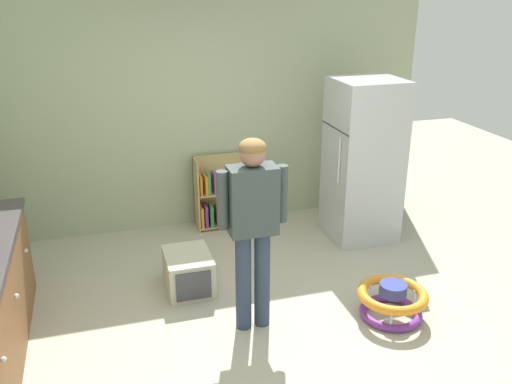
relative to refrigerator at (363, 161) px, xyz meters
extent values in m
plane|color=#AFAA94|center=(-1.56, -1.43, -0.89)|extent=(12.00, 12.00, 0.00)
cube|color=#A2AD8A|center=(-1.56, 0.90, 0.46)|extent=(5.20, 0.06, 2.70)
sphere|color=silver|center=(-3.44, -2.03, -0.33)|extent=(0.04, 0.04, 0.04)
sphere|color=silver|center=(-3.44, -1.28, -0.33)|extent=(0.04, 0.04, 0.04)
sphere|color=silver|center=(-3.44, -0.52, -0.33)|extent=(0.04, 0.04, 0.04)
cube|color=#B7BABF|center=(0.00, 0.00, 0.00)|extent=(0.70, 0.68, 1.78)
cylinder|color=silver|center=(-0.36, -0.17, 0.09)|extent=(0.02, 0.02, 0.50)
cube|color=#333333|center=(-0.35, 0.00, 0.39)|extent=(0.01, 0.67, 0.01)
cube|color=tan|center=(-1.73, 0.68, -0.47)|extent=(0.02, 0.28, 0.85)
cube|color=tan|center=(-0.95, 0.68, -0.47)|extent=(0.02, 0.28, 0.85)
cube|color=tan|center=(-1.34, 0.81, -0.47)|extent=(0.80, 0.02, 0.85)
cube|color=tan|center=(-1.34, 0.68, -0.86)|extent=(0.76, 0.24, 0.02)
cube|color=tan|center=(-1.34, 0.68, -0.46)|extent=(0.76, 0.24, 0.02)
cube|color=orange|center=(-1.69, 0.65, -0.73)|extent=(0.03, 0.17, 0.24)
cube|color=orange|center=(-1.69, 0.65, -0.33)|extent=(0.03, 0.17, 0.22)
cube|color=#8B318E|center=(-1.64, 0.65, -0.72)|extent=(0.03, 0.17, 0.26)
cube|color=orange|center=(-1.62, 0.65, -0.34)|extent=(0.03, 0.17, 0.22)
cube|color=#2B914B|center=(-1.58, 0.65, -0.72)|extent=(0.03, 0.17, 0.26)
cube|color=#2D904C|center=(-1.59, 0.65, -0.32)|extent=(0.03, 0.17, 0.24)
cube|color=#B0322A|center=(-1.50, 0.65, -0.74)|extent=(0.03, 0.17, 0.22)
cube|color=#933F95|center=(-1.53, 0.65, -0.32)|extent=(0.02, 0.17, 0.25)
cube|color=gold|center=(-1.44, 0.65, -0.74)|extent=(0.02, 0.17, 0.22)
cube|color=#434437|center=(-1.49, 0.65, -0.34)|extent=(0.03, 0.17, 0.22)
cube|color=beige|center=(-1.45, 0.65, -0.77)|extent=(0.02, 0.17, 0.17)
cylinder|color=#2E3A52|center=(-1.73, -1.35, -0.46)|extent=(0.13, 0.13, 0.87)
cylinder|color=#2E3A52|center=(-1.57, -1.35, -0.46)|extent=(0.13, 0.13, 0.87)
cube|color=#3B4443|center=(-1.65, -1.35, 0.25)|extent=(0.38, 0.22, 0.55)
cylinder|color=#3B4443|center=(-1.89, -1.35, 0.28)|extent=(0.09, 0.09, 0.47)
cylinder|color=#3B4443|center=(-1.41, -1.35, 0.28)|extent=(0.09, 0.09, 0.47)
sphere|color=#996450|center=(-1.65, -1.35, 0.63)|extent=(0.20, 0.20, 0.20)
ellipsoid|color=brown|center=(-1.65, -1.35, 0.68)|extent=(0.21, 0.21, 0.13)
torus|color=#753299|center=(-0.46, -1.57, -0.86)|extent=(0.54, 0.54, 0.07)
torus|color=orange|center=(-0.46, -1.57, -0.67)|extent=(0.60, 0.60, 0.08)
cylinder|color=#323C8E|center=(-0.46, -1.57, -0.62)|extent=(0.23, 0.23, 0.10)
cylinder|color=silver|center=(-0.24, -1.57, -0.76)|extent=(0.02, 0.02, 0.18)
cylinder|color=silver|center=(-0.57, -1.38, -0.76)|extent=(0.02, 0.02, 0.18)
cylinder|color=silver|center=(-0.57, -1.76, -0.76)|extent=(0.02, 0.02, 0.18)
cube|color=beige|center=(-2.06, -0.61, -0.71)|extent=(0.42, 0.54, 0.36)
cube|color=#424247|center=(-2.06, -0.89, -0.71)|extent=(0.32, 0.01, 0.27)
camera|label=1|loc=(-2.74, -5.13, 1.85)|focal=38.57mm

